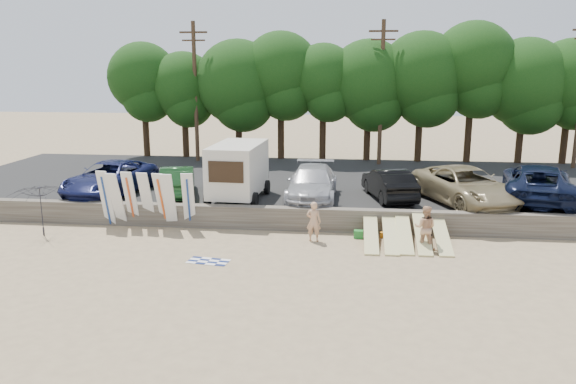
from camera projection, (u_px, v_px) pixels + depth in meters
name	position (u px, v px, depth m)	size (l,w,h in m)	color
ground	(344.00, 254.00, 21.16)	(120.00, 120.00, 0.00)	tan
seawall	(345.00, 220.00, 23.96)	(44.00, 0.50, 1.00)	#6B6356
parking_lot	(347.00, 187.00, 31.26)	(44.00, 14.50, 0.70)	#282828
treeline	(365.00, 78.00, 36.70)	(32.94, 5.81, 9.04)	#382616
utility_poles	(381.00, 90.00, 35.25)	(25.80, 0.26, 9.00)	#473321
box_trailer	(238.00, 169.00, 26.46)	(2.59, 4.33, 2.67)	beige
car_0	(110.00, 178.00, 27.67)	(2.70, 5.85, 1.63)	#141948
car_1	(178.00, 181.00, 27.41)	(1.56, 4.47, 1.47)	#153C19
car_2	(312.00, 184.00, 26.48)	(2.24, 5.50, 1.60)	#AAABB0
car_3	(389.00, 184.00, 26.77)	(1.55, 4.46, 1.47)	black
car_4	(465.00, 186.00, 25.74)	(2.81, 6.09, 1.69)	#94835E
car_5	(538.00, 184.00, 26.02)	(2.98, 6.46, 1.80)	black
surfboard_upright_0	(106.00, 199.00, 24.49)	(0.50, 0.06, 2.60)	white
surfboard_upright_1	(117.00, 200.00, 24.36)	(0.50, 0.06, 2.60)	white
surfboard_upright_2	(131.00, 199.00, 24.42)	(0.50, 0.06, 2.60)	white
surfboard_upright_3	(147.00, 200.00, 24.38)	(0.50, 0.06, 2.60)	white
surfboard_upright_4	(162.00, 200.00, 24.24)	(0.50, 0.06, 2.60)	white
surfboard_upright_5	(169.00, 201.00, 24.12)	(0.50, 0.06, 2.60)	white
surfboard_upright_6	(189.00, 201.00, 24.12)	(0.50, 0.06, 2.60)	white
surfboard_low_0	(371.00, 234.00, 22.32)	(0.56, 3.00, 0.07)	#D7CC87
surfboard_low_1	(390.00, 235.00, 22.26)	(0.56, 3.00, 0.07)	#D7CC87
surfboard_low_2	(404.00, 233.00, 22.27)	(0.56, 3.00, 0.07)	#D7CC87
surfboard_low_3	(422.00, 233.00, 22.14)	(0.56, 3.00, 0.07)	#D7CC87
surfboard_low_4	(442.00, 236.00, 22.13)	(0.56, 3.00, 0.07)	#D7CC87
beachgoer_a	(314.00, 221.00, 22.59)	(0.60, 0.39, 1.64)	tan
beachgoer_b	(425.00, 228.00, 21.57)	(0.84, 0.66, 1.73)	tan
cooler	(359.00, 234.00, 23.13)	(0.38, 0.30, 0.32)	#23812E
gear_bag	(384.00, 235.00, 23.22)	(0.30, 0.25, 0.22)	orange
beach_towel	(208.00, 261.00, 20.41)	(1.50, 1.50, 0.00)	white
beach_umbrella	(40.00, 210.00, 23.22)	(2.39, 2.44, 2.19)	black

